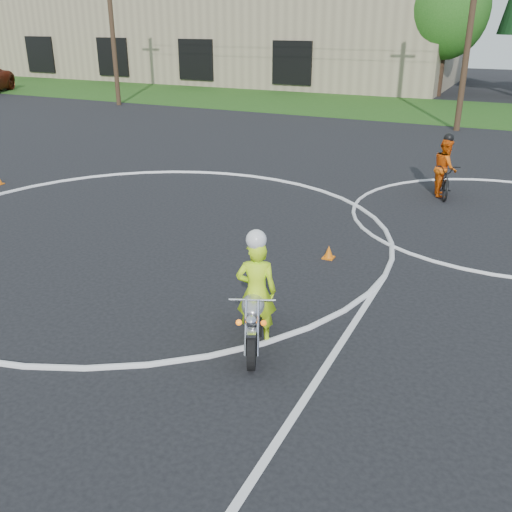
% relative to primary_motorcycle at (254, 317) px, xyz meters
% --- Properties ---
extents(ground, '(120.00, 120.00, 0.00)m').
position_rel_primary_motorcycle_xyz_m(ground, '(-4.72, 0.59, -0.51)').
color(ground, black).
rests_on(ground, ground).
extents(grass_strip, '(120.00, 10.00, 0.02)m').
position_rel_primary_motorcycle_xyz_m(grass_strip, '(-4.72, 27.59, -0.50)').
color(grass_strip, '#1E4714').
rests_on(grass_strip, ground).
extents(course_markings, '(19.05, 19.05, 0.12)m').
position_rel_primary_motorcycle_xyz_m(course_markings, '(-2.55, 4.94, -0.51)').
color(course_markings, silver).
rests_on(course_markings, ground).
extents(primary_motorcycle, '(0.98, 1.90, 1.06)m').
position_rel_primary_motorcycle_xyz_m(primary_motorcycle, '(0.00, 0.00, 0.00)').
color(primary_motorcycle, black).
rests_on(primary_motorcycle, ground).
extents(rider_primary_grp, '(0.77, 0.65, 1.97)m').
position_rel_primary_motorcycle_xyz_m(rider_primary_grp, '(-0.02, 0.13, 0.43)').
color(rider_primary_grp, '#CAFF1A').
rests_on(rider_primary_grp, ground).
extents(rider_second_grp, '(1.20, 2.06, 1.87)m').
position_rel_primary_motorcycle_xyz_m(rider_second_grp, '(1.39, 10.14, 0.15)').
color(rider_second_grp, black).
rests_on(rider_second_grp, ground).
extents(traffic_cones, '(23.16, 9.88, 0.30)m').
position_rel_primary_motorcycle_xyz_m(traffic_cones, '(1.19, 5.03, -0.38)').
color(traffic_cones, orange).
rests_on(traffic_cones, ground).
extents(warehouse, '(41.00, 17.00, 8.30)m').
position_rel_primary_motorcycle_xyz_m(warehouse, '(-22.72, 40.58, 3.65)').
color(warehouse, tan).
rests_on(warehouse, ground).
extents(utility_poles, '(41.60, 1.12, 10.00)m').
position_rel_primary_motorcycle_xyz_m(utility_poles, '(0.28, 21.59, 4.68)').
color(utility_poles, '#473321').
rests_on(utility_poles, ground).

